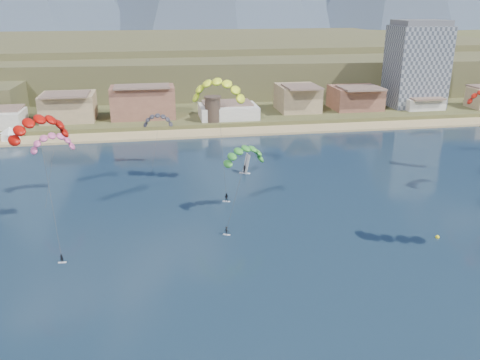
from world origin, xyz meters
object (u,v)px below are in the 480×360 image
object	(u,v)px
apartment_tower	(417,64)
windsurfer	(245,167)
kitesurfer_yellow	(218,87)
kitesurfer_green	(244,153)
watchtower	(213,109)
buoy	(437,237)
kitesurfer_red	(38,124)

from	to	relation	value
apartment_tower	windsurfer	xyz separation A→B (m)	(-77.98, -63.58, -16.26)
kitesurfer_yellow	kitesurfer_green	world-z (taller)	kitesurfer_yellow
watchtower	buoy	size ratio (longest dim) A/B	11.19
kitesurfer_yellow	apartment_tower	bearing A→B (deg)	39.59
watchtower	kitesurfer_green	world-z (taller)	kitesurfer_green
kitesurfer_red	windsurfer	world-z (taller)	kitesurfer_red
apartment_tower	kitesurfer_yellow	distance (m)	111.04
watchtower	kitesurfer_red	size ratio (longest dim) A/B	0.35
watchtower	buoy	world-z (taller)	watchtower
apartment_tower	kitesurfer_yellow	xyz separation A→B (m)	(-85.48, -70.70, 5.03)
kitesurfer_yellow	watchtower	bearing A→B (deg)	84.47
kitesurfer_yellow	buoy	distance (m)	54.48
kitesurfer_red	kitesurfer_yellow	size ratio (longest dim) A/B	0.94
apartment_tower	watchtower	size ratio (longest dim) A/B	3.72
kitesurfer_yellow	kitesurfer_red	bearing A→B (deg)	-149.60
kitesurfer_red	windsurfer	distance (m)	53.13
kitesurfer_yellow	buoy	bearing A→B (deg)	-44.50
watchtower	kitesurfer_yellow	xyz separation A→B (m)	(-5.48, -56.70, 16.48)
apartment_tower	windsurfer	size ratio (longest dim) A/B	6.51
kitesurfer_red	buoy	bearing A→B (deg)	-11.98
apartment_tower	watchtower	xyz separation A→B (m)	(-80.00, -14.00, -11.45)
apartment_tower	kitesurfer_red	world-z (taller)	apartment_tower
kitesurfer_green	kitesurfer_yellow	bearing A→B (deg)	98.64
windsurfer	buoy	size ratio (longest dim) A/B	6.39
watchtower	kitesurfer_red	bearing A→B (deg)	-117.28
windsurfer	buoy	distance (m)	50.24
kitesurfer_green	buoy	distance (m)	38.97
apartment_tower	kitesurfer_red	bearing A→B (deg)	-142.82
apartment_tower	kitesurfer_yellow	world-z (taller)	apartment_tower
kitesurfer_red	windsurfer	xyz separation A→B (m)	(41.55, 27.09, -19.02)
kitesurfer_red	windsurfer	size ratio (longest dim) A/B	5.00
windsurfer	kitesurfer_red	bearing A→B (deg)	-146.89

